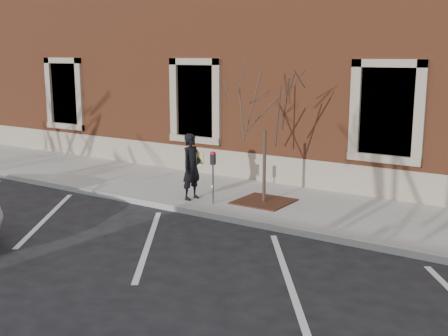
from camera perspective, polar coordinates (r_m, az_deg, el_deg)
The scene contains 9 objects.
ground at distance 13.43m, azimuth -1.43°, elevation -5.03°, with size 120.00×120.00×0.00m, color #28282B.
sidewalk_near at distance 14.82m, azimuth 2.47°, elevation -3.15°, with size 40.00×3.50×0.15m, color #AEADA4.
curb_near at distance 13.37m, azimuth -1.55°, elevation -4.77°, with size 40.00×0.12×0.15m, color #9E9E99.
parking_stripes at distance 11.79m, azimuth -7.65°, elevation -7.49°, with size 28.00×4.40×0.01m, color silver, non-canonical shape.
building_civic at distance 19.72m, azimuth 11.87°, elevation 11.75°, with size 40.00×8.62×8.00m.
man at distance 14.34m, azimuth -3.30°, elevation 0.14°, with size 0.62×0.41×1.70m, color black.
parking_meter at distance 13.86m, azimuth -1.13°, elevation 0.01°, with size 0.12×0.09×1.31m.
tree_grate at distance 14.23m, azimuth 4.06°, elevation -3.41°, with size 1.31×1.31×0.03m, color #472016.
sapling at distance 13.82m, azimuth 4.20°, elevation 5.87°, with size 1.99×1.99×3.32m.
Camera 1 is at (7.44, -10.52, 3.81)m, focal length 45.00 mm.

